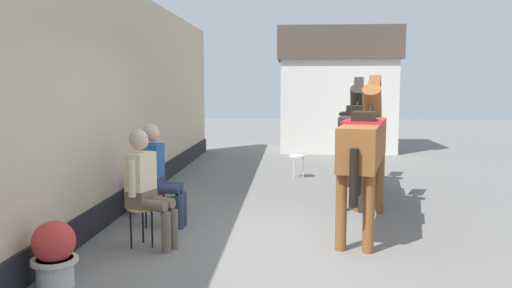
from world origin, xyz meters
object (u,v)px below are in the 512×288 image
seated_visitor_near (146,182)px  seated_visitor_far (158,170)px  saddled_horse_near (365,141)px  satchel_bag (177,203)px  saddled_horse_far (355,129)px  flower_planter_far (143,190)px  spare_stool_white (297,158)px  flower_planter_near (54,253)px

seated_visitor_near → seated_visitor_far: same height
saddled_horse_near → seated_visitor_far: bearing=-176.4°
saddled_horse_near → satchel_bag: bearing=163.9°
saddled_horse_near → saddled_horse_far: 1.90m
seated_visitor_far → satchel_bag: (0.03, 0.96, -0.68)m
seated_visitor_far → flower_planter_far: size_ratio=2.17×
saddled_horse_far → spare_stool_white: (-0.96, 1.78, -0.76)m
seated_visitor_near → seated_visitor_far: size_ratio=1.00×
saddled_horse_far → flower_planter_far: size_ratio=4.66×
flower_planter_near → satchel_bag: flower_planter_near is taller
flower_planter_near → satchel_bag: size_ratio=2.29×
saddled_horse_near → flower_planter_far: (-3.19, 0.56, -0.82)m
seated_visitor_near → flower_planter_far: (-0.53, 1.64, -0.44)m
seated_visitor_near → satchel_bag: bearing=92.0°
flower_planter_near → flower_planter_far: size_ratio=1.00×
saddled_horse_near → flower_planter_far: saddled_horse_near is taller
flower_planter_near → flower_planter_far: bearing=90.1°
saddled_horse_far → satchel_bag: size_ratio=10.65×
seated_visitor_far → satchel_bag: seated_visitor_far is taller
flower_planter_near → saddled_horse_near: bearing=36.2°
saddled_horse_far → flower_planter_near: bearing=-127.8°
flower_planter_near → seated_visitor_near: bearing=67.4°
saddled_horse_near → flower_planter_far: 3.34m
saddled_horse_far → saddled_horse_near: bearing=-93.1°
flower_planter_far → seated_visitor_far: bearing=-59.6°
seated_visitor_far → saddled_horse_far: bearing=36.0°
seated_visitor_near → saddled_horse_near: (2.66, 1.08, 0.38)m
saddled_horse_far → seated_visitor_far: bearing=-144.0°
saddled_horse_far → flower_planter_near: saddled_horse_far is taller
spare_stool_white → satchel_bag: size_ratio=1.64×
seated_visitor_near → saddled_horse_far: (2.77, 2.98, 0.38)m
satchel_bag → seated_visitor_near: bearing=-121.3°
satchel_bag → flower_planter_near: bearing=-131.7°
flower_planter_far → spare_stool_white: 3.89m
flower_planter_far → saddled_horse_far: bearing=22.1°
spare_stool_white → seated_visitor_near: bearing=-110.8°
seated_visitor_near → saddled_horse_far: saddled_horse_far is taller
seated_visitor_near → saddled_horse_far: bearing=47.1°
flower_planter_far → satchel_bag: flower_planter_far is taller
seated_visitor_far → satchel_bag: 1.17m
seated_visitor_near → spare_stool_white: (1.80, 4.75, -0.38)m
seated_visitor_far → satchel_bag: size_ratio=4.96×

